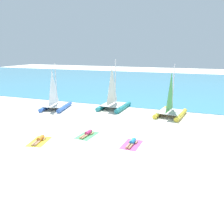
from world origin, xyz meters
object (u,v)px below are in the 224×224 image
(sailboat_blue, at_px, (55,102))
(sunbather_middle, at_px, (87,133))
(sunbather_left, at_px, (40,139))
(sailboat_teal, at_px, (114,102))
(towel_right, at_px, (132,145))
(towel_left, at_px, (39,141))
(towel_middle, at_px, (87,135))
(sailboat_yellow, at_px, (170,109))
(sunbather_right, at_px, (132,142))

(sailboat_blue, distance_m, sunbather_middle, 8.85)
(sunbather_left, bearing_deg, sailboat_teal, 69.33)
(towel_right, bearing_deg, sunbather_left, -165.03)
(sailboat_blue, height_order, towel_left, sailboat_blue)
(towel_left, bearing_deg, sailboat_blue, 116.55)
(towel_middle, xyz_separation_m, sunbather_middle, (0.00, 0.07, 0.13))
(sailboat_teal, xyz_separation_m, sailboat_yellow, (5.96, -0.81, -0.05))
(sailboat_blue, xyz_separation_m, towel_left, (4.06, -8.12, -0.70))
(sunbather_left, bearing_deg, sailboat_blue, 105.00)
(sailboat_teal, relative_size, towel_left, 2.70)
(towel_right, bearing_deg, towel_middle, 171.98)
(sailboat_blue, distance_m, sunbather_left, 9.04)
(sailboat_teal, relative_size, sunbather_middle, 3.28)
(sailboat_blue, distance_m, towel_right, 12.00)
(towel_middle, bearing_deg, sunbather_middle, 86.37)
(sailboat_yellow, height_order, towel_right, sailboat_yellow)
(towel_left, distance_m, towel_right, 6.28)
(sunbather_middle, height_order, sunbather_right, same)
(sailboat_yellow, bearing_deg, sunbather_right, -93.39)
(towel_left, height_order, towel_right, same)
(sailboat_yellow, distance_m, sunbather_left, 12.15)
(sunbather_right, bearing_deg, towel_left, -161.61)
(towel_left, relative_size, towel_right, 1.00)
(sailboat_teal, relative_size, towel_middle, 2.70)
(sailboat_teal, xyz_separation_m, towel_middle, (0.92, -8.16, -0.76))
(sailboat_blue, height_order, sunbather_left, sailboat_blue)
(sailboat_teal, bearing_deg, sunbather_middle, -81.37)
(sailboat_blue, xyz_separation_m, towel_middle, (6.59, -5.94, -0.70))
(towel_left, height_order, towel_middle, same)
(towel_right, xyz_separation_m, sunbather_right, (0.00, 0.07, 0.13))
(sailboat_blue, height_order, sailboat_yellow, sailboat_yellow)
(towel_left, relative_size, towel_middle, 1.00)
(sailboat_yellow, relative_size, sunbather_right, 3.07)
(sunbather_middle, relative_size, sunbather_right, 1.00)
(sailboat_teal, bearing_deg, sunbather_right, -60.56)
(sailboat_teal, bearing_deg, towel_middle, -81.46)
(sailboat_blue, bearing_deg, sunbather_right, -43.57)
(sunbather_left, distance_m, towel_middle, 3.31)
(towel_left, xyz_separation_m, towel_right, (6.05, 1.69, 0.00))
(sunbather_left, xyz_separation_m, towel_right, (6.06, 1.62, -0.13))
(towel_middle, height_order, towel_right, same)
(towel_left, distance_m, towel_middle, 3.34)
(towel_middle, distance_m, towel_right, 3.55)
(sunbather_left, height_order, sunbather_middle, same)
(towel_left, bearing_deg, sailboat_teal, 81.12)
(sunbather_left, relative_size, sunbather_middle, 1.00)
(towel_right, bearing_deg, sailboat_blue, 147.50)
(towel_left, relative_size, sunbather_right, 1.21)
(towel_left, height_order, sunbather_left, sunbather_left)
(sailboat_blue, relative_size, sailboat_teal, 0.92)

